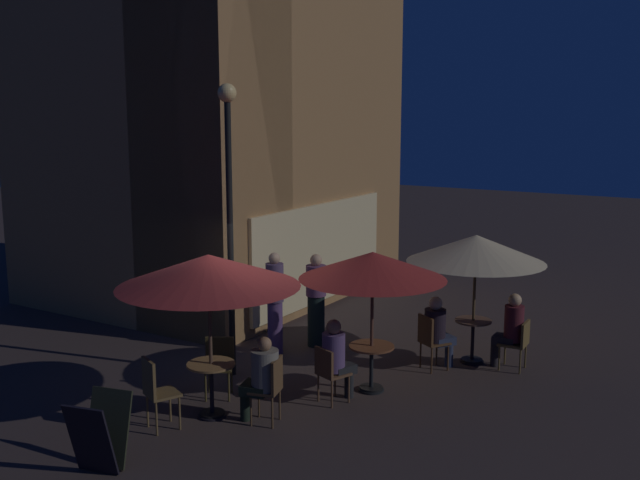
{
  "coord_description": "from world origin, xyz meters",
  "views": [
    {
      "loc": [
        -8.47,
        -6.56,
        4.26
      ],
      "look_at": [
        1.64,
        -0.39,
        2.16
      ],
      "focal_mm": 41.22,
      "sensor_mm": 36.0,
      "label": 1
    }
  ],
  "objects": [
    {
      "name": "menu_sandwich_board",
      "position": [
        -2.86,
        -0.07,
        0.47
      ],
      "size": [
        0.76,
        0.69,
        0.91
      ],
      "rotation": [
        0.0,
        0.0,
        0.23
      ],
      "color": "black",
      "rests_on": "ground"
    },
    {
      "name": "cafe_chair_1",
      "position": [
        -0.7,
        -1.03,
        0.56
      ],
      "size": [
        0.47,
        0.47,
        0.94
      ],
      "rotation": [
        0.0,
        0.0,
        1.84
      ],
      "color": "brown",
      "rests_on": "ground"
    },
    {
      "name": "cafe_chair_5",
      "position": [
        3.16,
        -3.3,
        0.51
      ],
      "size": [
        0.45,
        0.45,
        0.84
      ],
      "rotation": [
        0.0,
        0.0,
        1.6
      ],
      "color": "brown",
      "rests_on": "ground"
    },
    {
      "name": "cafe_chair_2",
      "position": [
        -0.27,
        0.23,
        0.54
      ],
      "size": [
        0.59,
        0.59,
        0.88
      ],
      "rotation": [
        0.0,
        0.0,
        -2.59
      ],
      "color": "#4C401F",
      "rests_on": "ground"
    },
    {
      "name": "cafe_table_1",
      "position": [
        -0.94,
        -0.18,
        0.55
      ],
      "size": [
        0.68,
        0.68,
        0.78
      ],
      "color": "black",
      "rests_on": "ground"
    },
    {
      "name": "cafe_building",
      "position": [
        3.93,
        3.51,
        4.84
      ],
      "size": [
        7.2,
        6.27,
        9.69
      ],
      "color": "#A47545",
      "rests_on": "ground"
    },
    {
      "name": "cafe_table_2",
      "position": [
        3.13,
        -2.52,
        0.5
      ],
      "size": [
        0.62,
        0.62,
        0.75
      ],
      "color": "black",
      "rests_on": "ground"
    },
    {
      "name": "ground_plane",
      "position": [
        0.0,
        0.0,
        0.0
      ],
      "size": [
        60.0,
        60.0,
        0.0
      ],
      "primitive_type": "plane",
      "color": "#3A2E2B"
    },
    {
      "name": "patio_umbrella_1",
      "position": [
        -0.94,
        -0.18,
        2.1
      ],
      "size": [
        2.53,
        2.53,
        2.33
      ],
      "color": "black",
      "rests_on": "ground"
    },
    {
      "name": "cafe_chair_0",
      "position": [
        0.32,
        -1.35,
        0.52
      ],
      "size": [
        0.51,
        0.51,
        0.85
      ],
      "rotation": [
        0.0,
        0.0,
        -0.36
      ],
      "color": "brown",
      "rests_on": "ground"
    },
    {
      "name": "cafe_table_0",
      "position": [
        1.09,
        -1.65,
        0.51
      ],
      "size": [
        0.69,
        0.69,
        0.72
      ],
      "color": "black",
      "rests_on": "ground"
    },
    {
      "name": "cafe_chair_4",
      "position": [
        2.4,
        -2.05,
        0.56
      ],
      "size": [
        0.56,
        0.56,
        0.93
      ],
      "rotation": [
        0.0,
        0.0,
        -0.57
      ],
      "color": "#53351D",
      "rests_on": "ground"
    },
    {
      "name": "patio_umbrella_2",
      "position": [
        3.13,
        -2.52,
        1.97
      ],
      "size": [
        2.31,
        2.31,
        2.21
      ],
      "color": "black",
      "rests_on": "ground"
    },
    {
      "name": "patron_seated_1",
      "position": [
        -0.74,
        -0.9,
        0.7
      ],
      "size": [
        0.46,
        0.55,
        1.23
      ],
      "rotation": [
        0.0,
        0.0,
        1.84
      ],
      "color": "black",
      "rests_on": "ground"
    },
    {
      "name": "street_lamp_near_corner",
      "position": [
        0.54,
        0.61,
        3.05
      ],
      "size": [
        0.29,
        0.29,
        4.66
      ],
      "color": "black",
      "rests_on": "ground"
    },
    {
      "name": "patron_seated_3",
      "position": [
        3.15,
        -3.16,
        0.73
      ],
      "size": [
        0.33,
        0.53,
        1.29
      ],
      "rotation": [
        0.0,
        0.0,
        1.6
      ],
      "color": "black",
      "rests_on": "ground"
    },
    {
      "name": "patio_umbrella_0",
      "position": [
        1.09,
        -1.65,
        1.96
      ],
      "size": [
        2.23,
        2.23,
        2.17
      ],
      "color": "black",
      "rests_on": "ground"
    },
    {
      "name": "patron_standing_5",
      "position": [
        2.5,
        0.22,
        0.86
      ],
      "size": [
        0.37,
        0.37,
        1.71
      ],
      "rotation": [
        0.0,
        0.0,
        3.46
      ],
      "color": "black",
      "rests_on": "ground"
    },
    {
      "name": "patron_standing_4",
      "position": [
        1.78,
        0.63,
        0.93
      ],
      "size": [
        0.31,
        0.31,
        1.82
      ],
      "rotation": [
        0.0,
        0.0,
        2.58
      ],
      "color": "#553B6E",
      "rests_on": "ground"
    },
    {
      "name": "patron_seated_0",
      "position": [
        0.44,
        -1.4,
        0.72
      ],
      "size": [
        0.53,
        0.44,
        1.26
      ],
      "rotation": [
        0.0,
        0.0,
        -0.36
      ],
      "color": "black",
      "rests_on": "ground"
    },
    {
      "name": "cafe_chair_3",
      "position": [
        -1.68,
        0.16,
        0.6
      ],
      "size": [
        0.54,
        0.54,
        1.01
      ],
      "rotation": [
        0.0,
        0.0,
        -0.43
      ],
      "color": "brown",
      "rests_on": "ground"
    },
    {
      "name": "patron_seated_2",
      "position": [
        2.52,
        -2.13,
        0.71
      ],
      "size": [
        0.54,
        0.5,
        1.24
      ],
      "rotation": [
        0.0,
        0.0,
        -0.57
      ],
      "color": "#2A324C",
      "rests_on": "ground"
    }
  ]
}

